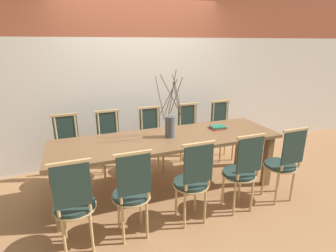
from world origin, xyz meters
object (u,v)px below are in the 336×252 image
at_px(dining_table, 168,145).
at_px(vase_centerpiece, 170,125).
at_px(book_stack, 218,127).
at_px(chair_near_center, 193,179).
at_px(chair_far_center, 152,137).

xyz_separation_m(dining_table, vase_centerpiece, (0.03, 0.02, 0.25)).
relative_size(dining_table, book_stack, 12.40).
bearing_deg(chair_near_center, chair_far_center, 90.98).
relative_size(dining_table, vase_centerpiece, 3.43).
bearing_deg(chair_near_center, dining_table, 91.87).
relative_size(dining_table, chair_far_center, 2.93).
relative_size(chair_near_center, chair_far_center, 1.00).
xyz_separation_m(dining_table, book_stack, (0.76, 0.10, 0.11)).
distance_m(vase_centerpiece, book_stack, 0.75).
bearing_deg(dining_table, chair_far_center, 90.09).
bearing_deg(vase_centerpiece, dining_table, -153.41).
height_order(dining_table, book_stack, book_stack).
relative_size(dining_table, chair_near_center, 2.93).
bearing_deg(vase_centerpiece, book_stack, 6.36).
bearing_deg(chair_far_center, vase_centerpiece, 92.94).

